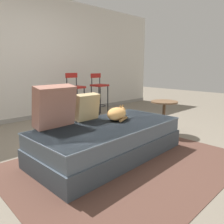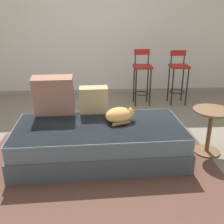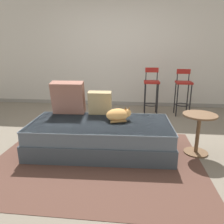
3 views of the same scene
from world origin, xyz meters
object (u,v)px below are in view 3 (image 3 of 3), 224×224
object	(u,v)px
couch	(101,136)
side_table	(198,128)
throw_pillow_corner	(68,98)
bar_stool_near_window	(151,88)
cat	(118,115)
throw_pillow_middle	(100,103)
bar_stool_by_doorway	(183,89)

from	to	relation	value
couch	side_table	distance (m)	1.33
throw_pillow_corner	bar_stool_near_window	bearing A→B (deg)	48.96
throw_pillow_corner	side_table	size ratio (longest dim) A/B	0.90
cat	throw_pillow_corner	bearing A→B (deg)	162.01
throw_pillow_corner	bar_stool_near_window	size ratio (longest dim) A/B	0.51
couch	bar_stool_near_window	world-z (taller)	bar_stool_near_window
bar_stool_near_window	couch	bearing A→B (deg)	-112.90
bar_stool_near_window	side_table	size ratio (longest dim) A/B	1.77
throw_pillow_middle	bar_stool_by_doorway	distance (m)	2.16
bar_stool_near_window	side_table	distance (m)	1.93
throw_pillow_corner	throw_pillow_middle	world-z (taller)	throw_pillow_corner
couch	bar_stool_by_doorway	bearing A→B (deg)	52.32
side_table	throw_pillow_middle	bearing A→B (deg)	167.03
side_table	bar_stool_near_window	bearing A→B (deg)	105.60
throw_pillow_corner	bar_stool_by_doorway	xyz separation A→B (m)	(2.01, 1.55, -0.10)
throw_pillow_corner	side_table	bearing A→B (deg)	-9.13
couch	bar_stool_by_doorway	distance (m)	2.42
bar_stool_by_doorway	bar_stool_near_window	bearing A→B (deg)	179.96
throw_pillow_middle	side_table	xyz separation A→B (m)	(1.38, -0.32, -0.23)
throw_pillow_middle	bar_stool_near_window	distance (m)	1.76
couch	bar_stool_by_doorway	world-z (taller)	bar_stool_by_doorway
couch	cat	world-z (taller)	cat
bar_stool_by_doorway	side_table	bearing A→B (deg)	-94.57
cat	bar_stool_by_doorway	bearing A→B (deg)	55.84
cat	bar_stool_near_window	world-z (taller)	bar_stool_near_window
throw_pillow_middle	cat	xyz separation A→B (m)	(0.30, -0.27, -0.09)
cat	side_table	world-z (taller)	cat
couch	side_table	xyz separation A→B (m)	(1.32, 0.05, 0.15)
bar_stool_near_window	throw_pillow_middle	bearing A→B (deg)	-119.46
couch	cat	distance (m)	0.39
cat	bar_stool_near_window	distance (m)	1.89
throw_pillow_corner	throw_pillow_middle	bearing A→B (deg)	2.17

